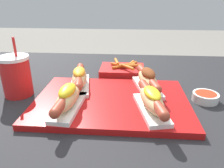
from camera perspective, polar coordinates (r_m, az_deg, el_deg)
name	(u,v)px	position (r m, az deg, el deg)	size (l,w,h in m)	color
serving_tray	(111,101)	(0.67, -0.13, -4.53)	(0.46, 0.32, 0.02)	#B71414
hot_dog_0	(68,98)	(0.61, -11.41, -3.58)	(0.07, 0.22, 0.07)	white
hot_dog_1	(152,100)	(0.59, 10.30, -4.19)	(0.10, 0.21, 0.06)	white
hot_dog_2	(79,78)	(0.74, -8.49, 1.57)	(0.09, 0.21, 0.07)	white
hot_dog_3	(148,80)	(0.72, 9.31, 1.13)	(0.10, 0.21, 0.07)	white
sauce_bowl	(205,97)	(0.74, 23.20, -3.07)	(0.08, 0.08, 0.03)	silver
drink_cup	(16,76)	(0.77, -23.71, 1.96)	(0.10, 0.10, 0.19)	red
fries_basket	(122,71)	(0.89, 2.75, 3.49)	(0.18, 0.14, 0.05)	#B21919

